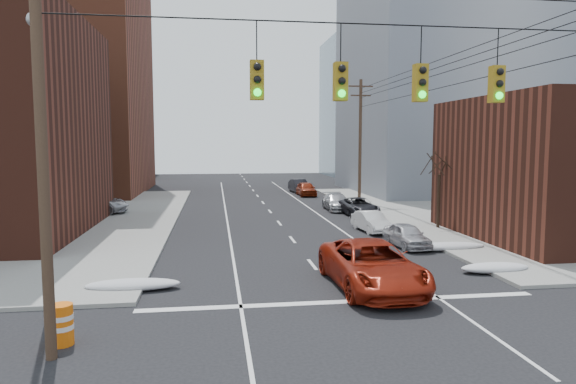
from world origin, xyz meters
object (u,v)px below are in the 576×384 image
object	(u,v)px
lot_car_a	(9,226)
parked_car_b	(371,222)
parked_car_e	(306,189)
parked_car_f	(299,186)
lot_car_b	(91,203)
parked_car_c	(359,207)
red_pickup	(372,265)
lot_car_c	(31,212)
parked_car_d	(337,202)
parked_car_a	(407,235)
construction_barrel	(61,324)

from	to	relation	value
lot_car_a	parked_car_b	bearing A→B (deg)	-106.71
parked_car_b	parked_car_e	world-z (taller)	parked_car_e
parked_car_b	parked_car_f	size ratio (longest dim) A/B	0.86
lot_car_a	lot_car_b	world-z (taller)	lot_car_a
parked_car_b	parked_car_c	bearing A→B (deg)	75.19
red_pickup	lot_car_a	world-z (taller)	red_pickup
parked_car_c	lot_car_b	bearing A→B (deg)	169.63
parked_car_c	lot_car_b	xyz separation A→B (m)	(-19.97, 2.87, 0.25)
red_pickup	lot_car_c	distance (m)	25.03
lot_car_a	parked_car_c	bearing A→B (deg)	-89.40
parked_car_c	parked_car_d	distance (m)	3.32
parked_car_d	lot_car_b	size ratio (longest dim) A/B	0.83
red_pickup	parked_car_d	bearing A→B (deg)	78.42
parked_car_d	parked_car_f	world-z (taller)	parked_car_f
parked_car_b	parked_car_e	distance (m)	21.50
parked_car_a	lot_car_b	size ratio (longest dim) A/B	0.67
lot_car_a	parked_car_e	bearing A→B (deg)	-61.18
lot_car_b	parked_car_f	bearing A→B (deg)	-45.09
red_pickup	lot_car_a	distance (m)	20.55
lot_car_a	lot_car_b	bearing A→B (deg)	-29.17
parked_car_c	lot_car_a	bearing A→B (deg)	-163.43
parked_car_e	parked_car_a	bearing A→B (deg)	-88.72
lot_car_b	construction_barrel	bearing A→B (deg)	-163.53
parked_car_b	lot_car_c	distance (m)	22.33
parked_car_b	construction_barrel	distance (m)	21.08
lot_car_a	lot_car_b	xyz separation A→B (m)	(2.01, 10.34, -0.01)
parked_car_f	lot_car_b	size ratio (longest dim) A/B	0.80
parked_car_a	red_pickup	bearing A→B (deg)	-124.12
parked_car_a	parked_car_e	xyz separation A→B (m)	(-0.68, 26.30, 0.09)
lot_car_c	construction_barrel	bearing A→B (deg)	-152.90
parked_car_b	lot_car_b	bearing A→B (deg)	147.30
parked_car_a	parked_car_c	xyz separation A→B (m)	(0.74, 11.74, 0.04)
parked_car_e	lot_car_b	bearing A→B (deg)	-147.97
lot_car_b	lot_car_a	bearing A→B (deg)	174.37
lot_car_c	construction_barrel	size ratio (longest dim) A/B	4.33
parked_car_f	lot_car_c	distance (m)	28.78
red_pickup	construction_barrel	bearing A→B (deg)	-159.29
parked_car_c	construction_barrel	xyz separation A→B (m)	(-14.90, -22.95, -0.08)
parked_car_b	parked_car_e	bearing A→B (deg)	85.50
red_pickup	parked_car_a	xyz separation A→B (m)	(4.14, 7.12, -0.26)
red_pickup	lot_car_a	bearing A→B (deg)	144.86
red_pickup	construction_barrel	xyz separation A→B (m)	(-10.02, -4.08, -0.30)
construction_barrel	parked_car_c	bearing A→B (deg)	57.00
parked_car_b	parked_car_d	xyz separation A→B (m)	(0.24, 10.12, 0.04)
parked_car_e	lot_car_c	xyz separation A→B (m)	(-21.40, -15.97, 0.15)
parked_car_e	parked_car_c	bearing A→B (deg)	-84.63
parked_car_e	construction_barrel	world-z (taller)	parked_car_e
parked_car_b	parked_car_d	size ratio (longest dim) A/B	0.82
parked_car_a	lot_car_c	world-z (taller)	lot_car_c
parked_car_a	parked_car_d	size ratio (longest dim) A/B	0.80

